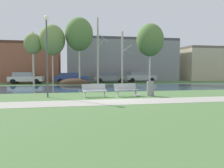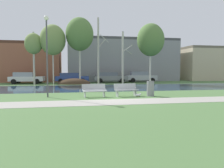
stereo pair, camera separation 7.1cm
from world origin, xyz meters
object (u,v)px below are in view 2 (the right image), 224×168
Objects in this scene: bench_right at (126,89)px; bench_left at (94,90)px; parked_van_nearest_white at (26,78)px; trash_bin at (150,88)px; parked_hatch_third_grey at (110,77)px; streetlamp at (47,43)px; seagull at (138,95)px; parked_sedan_second_blue at (72,78)px; parked_wagon_fourth_silver at (141,77)px.

bench_left is at bearing 180.00° from bench_right.
parked_van_nearest_white reaches higher than bench_right.
trash_bin reaches higher than bench_left.
streetlamp is at bearing -114.32° from parked_hatch_third_grey.
seagull is 16.99m from parked_sedan_second_blue.
streetlamp reaches higher than seagull.
parked_van_nearest_white is 11.19m from parked_hatch_third_grey.
bench_right is 0.36× the size of parked_sedan_second_blue.
parked_van_nearest_white reaches higher than parked_sedan_second_blue.
seagull is at bearing -31.91° from bench_right.
bench_right is 1.59× the size of trash_bin.
bench_right is 1.71m from trash_bin.
trash_bin is at bearing -55.62° from parked_van_nearest_white.
parked_wagon_fourth_silver is at bearing 68.39° from bench_right.
parked_wagon_fourth_silver is (9.97, 0.37, 0.06)m from parked_sedan_second_blue.
bench_left reaches higher than seagull.
seagull is 0.09× the size of parked_hatch_third_grey.
streetlamp is (-5.97, 0.97, 3.44)m from seagull.
parked_wagon_fourth_silver is at bearing 1.45° from parked_van_nearest_white.
parked_van_nearest_white is at bearing -178.98° from parked_hatch_third_grey.
bench_left is at bearing 177.19° from trash_bin.
bench_left is at bearing -65.80° from parked_van_nearest_white.
parked_sedan_second_blue is (-3.50, 15.98, 0.28)m from bench_right.
streetlamp is at bearing -126.47° from parked_wagon_fourth_silver.
seagull is (-0.95, -0.27, -0.41)m from trash_bin.
streetlamp reaches higher than parked_wagon_fourth_silver.
bench_right is 0.37× the size of parked_van_nearest_white.
bench_right is at bearing -96.50° from parked_hatch_third_grey.
seagull is 16.66m from parked_hatch_third_grey.
parked_hatch_third_grey is at bearing -177.52° from parked_wagon_fourth_silver.
parked_hatch_third_grey reaches higher than bench_right.
bench_right is 17.59m from parked_wagon_fourth_silver.
bench_left is 1.59× the size of trash_bin.
parked_sedan_second_blue is 0.97× the size of parked_hatch_third_grey.
bench_left is 16.64m from parked_hatch_third_grey.
parked_van_nearest_white is (-10.09, 16.41, 0.65)m from seagull.
seagull is at bearing -58.41° from parked_van_nearest_white.
streetlamp is 19.89m from parked_wagon_fourth_silver.
parked_van_nearest_white is at bearing 120.38° from bench_right.
bench_left is 2.18m from bench_right.
streetlamp reaches higher than parked_hatch_third_grey.
trash_bin is at bearing -5.78° from streetlamp.
parked_van_nearest_white is 5.85m from parked_sedan_second_blue.
streetlamp is at bearing -75.06° from parked_van_nearest_white.
streetlamp is 1.17× the size of parked_sedan_second_blue.
seagull is 17.78m from parked_wagon_fourth_silver.
trash_bin reaches higher than bench_right.
bench_right is 16.36m from parked_sedan_second_blue.
parked_hatch_third_grey reaches higher than seagull.
parked_sedan_second_blue is (5.85, 0.03, -0.04)m from parked_van_nearest_white.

